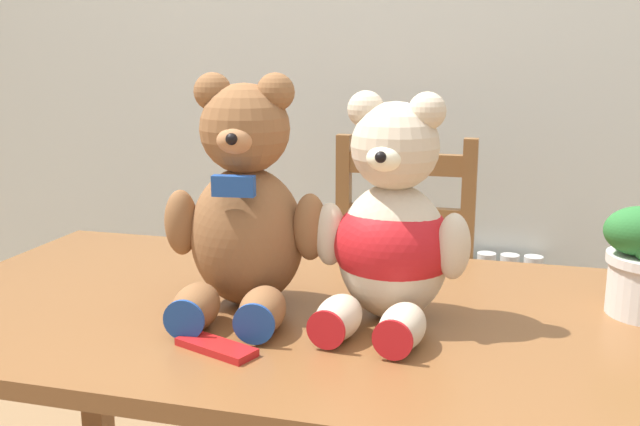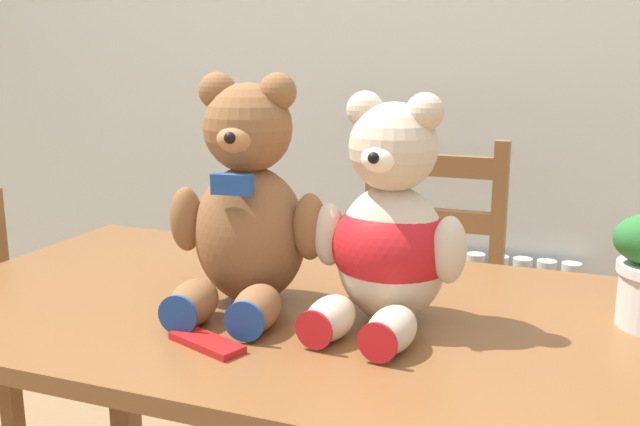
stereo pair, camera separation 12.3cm
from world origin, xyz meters
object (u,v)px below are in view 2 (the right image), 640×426
(chocolate_bar, at_px, (207,342))
(teddy_bear_left, at_px, (247,208))
(wooden_chair_behind, at_px, (421,326))
(teddy_bear_right, at_px, (390,234))

(chocolate_bar, bearing_deg, teddy_bear_left, 97.37)
(wooden_chair_behind, bearing_deg, teddy_bear_right, 98.09)
(teddy_bear_left, bearing_deg, wooden_chair_behind, -108.81)
(teddy_bear_right, xyz_separation_m, chocolate_bar, (-0.23, -0.20, -0.15))
(teddy_bear_right, height_order, chocolate_bar, teddy_bear_right)
(teddy_bear_right, distance_m, chocolate_bar, 0.34)
(teddy_bear_left, height_order, teddy_bear_right, teddy_bear_left)
(teddy_bear_left, bearing_deg, chocolate_bar, 90.58)
(wooden_chair_behind, relative_size, teddy_bear_right, 2.57)
(wooden_chair_behind, distance_m, teddy_bear_right, 0.86)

